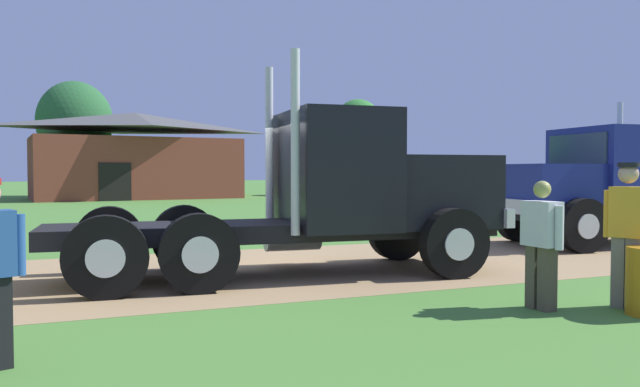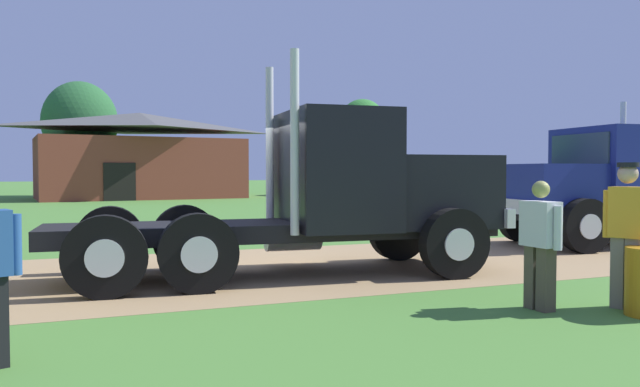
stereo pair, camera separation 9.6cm
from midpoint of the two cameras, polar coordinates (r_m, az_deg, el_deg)
The scene contains 9 objects.
ground_plane at distance 11.36m, azimuth -1.38°, elevation -6.71°, with size 200.00×200.00×0.00m, color #4A7F32.
dirt_track at distance 11.36m, azimuth -1.38°, elevation -6.69°, with size 120.00×5.58×0.01m, color #A18258.
truck_foreground_white at distance 10.62m, azimuth 1.54°, elevation -0.26°, with size 7.61×3.01×3.57m.
truck_near_left at distance 16.24m, azimuth 24.96°, elevation 0.43°, with size 7.86×3.22×3.48m.
visitor_walking_mid at distance 8.75m, azimuth 25.99°, elevation -2.91°, with size 0.39×0.54×1.84m.
visitor_by_barrel at distance 8.28m, azimuth 19.26°, elevation -4.00°, with size 0.29×0.67×1.61m.
shed_building at distance 41.20m, azimuth -16.56°, elevation 3.21°, with size 13.38×8.18×5.41m.
tree_mid at distance 45.47m, azimuth -21.55°, elevation 6.11°, with size 4.95×4.95×7.77m.
tree_right at distance 45.29m, azimuth 3.42°, elevation 6.08°, with size 3.57×3.57×6.89m.
Camera 1 is at (-3.99, -10.50, 1.74)m, focal length 35.03 mm.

